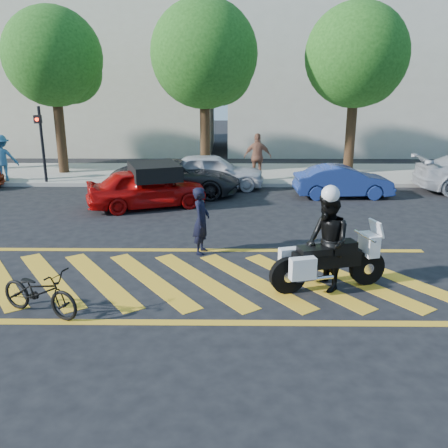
{
  "coord_description": "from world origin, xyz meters",
  "views": [
    {
      "loc": [
        1.09,
        -9.46,
        4.1
      ],
      "look_at": [
        0.98,
        0.73,
        1.05
      ],
      "focal_mm": 38.0,
      "sensor_mm": 36.0,
      "label": 1
    }
  ],
  "objects_px": {
    "bicycle": "(39,292)",
    "red_convertible": "(147,188)",
    "parked_mid_left": "(177,177)",
    "officer_bike": "(201,221)",
    "parked_mid_right": "(212,171)",
    "officer_moto": "(327,242)",
    "police_motorcycle": "(327,261)",
    "parked_right": "(343,181)"
  },
  "relations": [
    {
      "from": "bicycle",
      "to": "red_convertible",
      "type": "bearing_deg",
      "value": 18.31
    },
    {
      "from": "red_convertible",
      "to": "parked_mid_left",
      "type": "distance_m",
      "value": 2.12
    },
    {
      "from": "officer_bike",
      "to": "parked_mid_left",
      "type": "height_order",
      "value": "officer_bike"
    },
    {
      "from": "bicycle",
      "to": "parked_mid_right",
      "type": "distance_m",
      "value": 11.14
    },
    {
      "from": "parked_mid_left",
      "to": "parked_mid_right",
      "type": "xyz_separation_m",
      "value": [
        1.29,
        1.03,
        0.04
      ]
    },
    {
      "from": "officer_moto",
      "to": "police_motorcycle",
      "type": "bearing_deg",
      "value": 45.39
    },
    {
      "from": "red_convertible",
      "to": "parked_right",
      "type": "xyz_separation_m",
      "value": [
        6.99,
        1.6,
        -0.09
      ]
    },
    {
      "from": "bicycle",
      "to": "parked_mid_left",
      "type": "distance_m",
      "value": 9.87
    },
    {
      "from": "officer_bike",
      "to": "officer_moto",
      "type": "bearing_deg",
      "value": -117.53
    },
    {
      "from": "bicycle",
      "to": "officer_moto",
      "type": "distance_m",
      "value": 5.6
    },
    {
      "from": "parked_mid_right",
      "to": "parked_right",
      "type": "height_order",
      "value": "parked_mid_right"
    },
    {
      "from": "bicycle",
      "to": "officer_moto",
      "type": "bearing_deg",
      "value": -54.33
    },
    {
      "from": "parked_mid_left",
      "to": "red_convertible",
      "type": "bearing_deg",
      "value": 160.59
    },
    {
      "from": "officer_bike",
      "to": "police_motorcycle",
      "type": "relative_size",
      "value": 0.67
    },
    {
      "from": "officer_bike",
      "to": "parked_mid_left",
      "type": "bearing_deg",
      "value": 22.33
    },
    {
      "from": "parked_mid_left",
      "to": "bicycle",
      "type": "bearing_deg",
      "value": 174.08
    },
    {
      "from": "red_convertible",
      "to": "parked_right",
      "type": "relative_size",
      "value": 1.12
    },
    {
      "from": "red_convertible",
      "to": "parked_mid_left",
      "type": "xyz_separation_m",
      "value": [
        0.79,
        1.97,
        -0.02
      ]
    },
    {
      "from": "bicycle",
      "to": "parked_mid_right",
      "type": "xyz_separation_m",
      "value": [
        2.75,
        10.79,
        0.26
      ]
    },
    {
      "from": "officer_moto",
      "to": "parked_mid_right",
      "type": "height_order",
      "value": "officer_moto"
    },
    {
      "from": "officer_bike",
      "to": "bicycle",
      "type": "height_order",
      "value": "officer_bike"
    },
    {
      "from": "red_convertible",
      "to": "police_motorcycle",
      "type": "bearing_deg",
      "value": -163.87
    },
    {
      "from": "bicycle",
      "to": "officer_moto",
      "type": "relative_size",
      "value": 0.85
    },
    {
      "from": "officer_bike",
      "to": "parked_mid_left",
      "type": "distance_m",
      "value": 6.57
    },
    {
      "from": "officer_moto",
      "to": "parked_mid_left",
      "type": "distance_m",
      "value": 9.44
    },
    {
      "from": "officer_bike",
      "to": "parked_right",
      "type": "relative_size",
      "value": 0.47
    },
    {
      "from": "police_motorcycle",
      "to": "parked_right",
      "type": "height_order",
      "value": "parked_right"
    },
    {
      "from": "bicycle",
      "to": "police_motorcycle",
      "type": "xyz_separation_m",
      "value": [
        5.45,
        1.19,
        0.16
      ]
    },
    {
      "from": "parked_mid_left",
      "to": "police_motorcycle",
      "type": "bearing_deg",
      "value": -152.41
    },
    {
      "from": "bicycle",
      "to": "police_motorcycle",
      "type": "relative_size",
      "value": 0.69
    },
    {
      "from": "parked_mid_right",
      "to": "police_motorcycle",
      "type": "bearing_deg",
      "value": -167.96
    },
    {
      "from": "red_convertible",
      "to": "bicycle",
      "type": "bearing_deg",
      "value": 155.28
    },
    {
      "from": "officer_bike",
      "to": "parked_mid_right",
      "type": "relative_size",
      "value": 0.4
    },
    {
      "from": "parked_mid_right",
      "to": "officer_bike",
      "type": "bearing_deg",
      "value": 176.43
    },
    {
      "from": "parked_right",
      "to": "police_motorcycle",
      "type": "bearing_deg",
      "value": 162.57
    },
    {
      "from": "parked_mid_right",
      "to": "bicycle",
      "type": "bearing_deg",
      "value": 162.02
    },
    {
      "from": "bicycle",
      "to": "officer_bike",
      "type": "bearing_deg",
      "value": -16.61
    },
    {
      "from": "parked_mid_left",
      "to": "parked_right",
      "type": "xyz_separation_m",
      "value": [
        6.2,
        -0.37,
        -0.08
      ]
    },
    {
      "from": "officer_bike",
      "to": "bicycle",
      "type": "distance_m",
      "value": 4.34
    },
    {
      "from": "bicycle",
      "to": "red_convertible",
      "type": "xyz_separation_m",
      "value": [
        0.67,
        7.79,
        0.23
      ]
    },
    {
      "from": "officer_bike",
      "to": "officer_moto",
      "type": "distance_m",
      "value": 3.41
    },
    {
      "from": "parked_mid_left",
      "to": "parked_right",
      "type": "relative_size",
      "value": 1.34
    }
  ]
}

